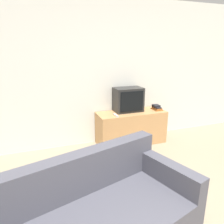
{
  "coord_description": "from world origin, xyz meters",
  "views": [
    {
      "loc": [
        -0.92,
        -0.78,
        1.74
      ],
      "look_at": [
        0.24,
        2.36,
        0.76
      ],
      "focal_mm": 35.0,
      "sensor_mm": 36.0,
      "label": 1
    }
  ],
  "objects_px": {
    "television": "(128,100)",
    "remote_on_stand": "(116,115)",
    "book_stack": "(157,108)",
    "tv_stand": "(131,127)"
  },
  "relations": [
    {
      "from": "television",
      "to": "book_stack",
      "type": "bearing_deg",
      "value": -10.24
    },
    {
      "from": "book_stack",
      "to": "television",
      "type": "bearing_deg",
      "value": 169.76
    },
    {
      "from": "tv_stand",
      "to": "book_stack",
      "type": "relative_size",
      "value": 5.87
    },
    {
      "from": "television",
      "to": "book_stack",
      "type": "distance_m",
      "value": 0.59
    },
    {
      "from": "tv_stand",
      "to": "book_stack",
      "type": "bearing_deg",
      "value": -2.57
    },
    {
      "from": "television",
      "to": "remote_on_stand",
      "type": "relative_size",
      "value": 2.83
    },
    {
      "from": "book_stack",
      "to": "remote_on_stand",
      "type": "relative_size",
      "value": 1.19
    },
    {
      "from": "book_stack",
      "to": "tv_stand",
      "type": "bearing_deg",
      "value": 177.43
    },
    {
      "from": "tv_stand",
      "to": "remote_on_stand",
      "type": "bearing_deg",
      "value": -159.99
    },
    {
      "from": "book_stack",
      "to": "remote_on_stand",
      "type": "xyz_separation_m",
      "value": [
        -0.88,
        -0.11,
        -0.03
      ]
    }
  ]
}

